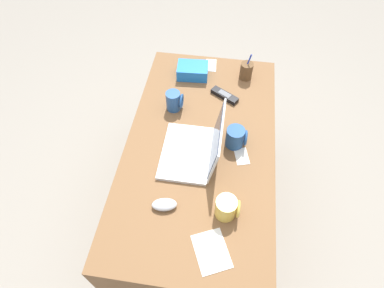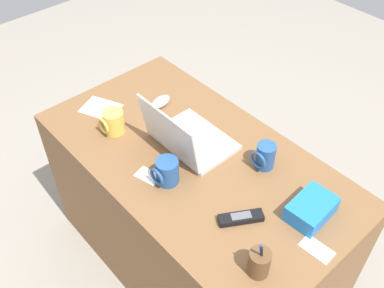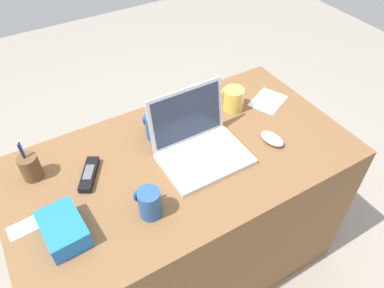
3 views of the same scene
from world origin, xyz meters
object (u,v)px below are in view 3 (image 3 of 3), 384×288
object	(u,v)px
cordless_phone	(89,174)
pen_holder	(30,167)
computer_mouse	(272,139)
coffee_mug_spare	(156,125)
coffee_mug_white	(233,99)
laptop	(199,144)
coffee_mug_tall	(149,202)
snack_bag	(63,229)

from	to	relation	value
cordless_phone	pen_holder	distance (m)	0.20
computer_mouse	coffee_mug_spare	world-z (taller)	coffee_mug_spare
computer_mouse	coffee_mug_white	size ratio (longest dim) A/B	1.05
laptop	coffee_mug_tall	xyz separation A→B (m)	(-0.28, -0.15, 0.01)
pen_holder	snack_bag	xyz separation A→B (m)	(0.03, -0.30, -0.02)
coffee_mug_white	coffee_mug_spare	size ratio (longest dim) A/B	0.98
laptop	snack_bag	xyz separation A→B (m)	(-0.55, -0.09, -0.01)
cordless_phone	coffee_mug_tall	bearing A→B (deg)	-64.56
pen_holder	coffee_mug_white	bearing A→B (deg)	-2.67
coffee_mug_tall	coffee_mug_spare	distance (m)	0.38
coffee_mug_white	computer_mouse	bearing A→B (deg)	-88.30
cordless_phone	coffee_mug_white	bearing A→B (deg)	5.41
coffee_mug_tall	pen_holder	world-z (taller)	pen_holder
laptop	coffee_mug_spare	size ratio (longest dim) A/B	3.14
coffee_mug_tall	computer_mouse	bearing A→B (deg)	5.99
coffee_mug_white	coffee_mug_tall	size ratio (longest dim) A/B	0.95
laptop	pen_holder	distance (m)	0.61
coffee_mug_tall	pen_holder	xyz separation A→B (m)	(-0.29, 0.36, -0.00)
laptop	coffee_mug_white	xyz separation A→B (m)	(0.27, 0.17, 0.00)
coffee_mug_white	cordless_phone	size ratio (longest dim) A/B	0.64
coffee_mug_white	laptop	bearing A→B (deg)	-148.88
laptop	pen_holder	bearing A→B (deg)	160.33
laptop	coffee_mug_tall	distance (m)	0.32
cordless_phone	snack_bag	world-z (taller)	snack_bag
laptop	cordless_phone	size ratio (longest dim) A/B	2.05
computer_mouse	coffee_mug_tall	xyz separation A→B (m)	(-0.56, -0.06, 0.04)
coffee_mug_tall	cordless_phone	size ratio (longest dim) A/B	0.68
snack_bag	cordless_phone	bearing A→B (deg)	53.23
cordless_phone	computer_mouse	bearing A→B (deg)	-15.86
computer_mouse	pen_holder	xyz separation A→B (m)	(-0.86, 0.30, 0.03)
laptop	coffee_mug_tall	world-z (taller)	laptop
coffee_mug_tall	coffee_mug_spare	world-z (taller)	coffee_mug_tall
coffee_mug_white	coffee_mug_tall	bearing A→B (deg)	-150.26
laptop	cordless_phone	distance (m)	0.42
coffee_mug_spare	cordless_phone	bearing A→B (deg)	-166.15
laptop	coffee_mug_spare	world-z (taller)	laptop
laptop	cordless_phone	xyz separation A→B (m)	(-0.40, 0.10, -0.04)
coffee_mug_tall	coffee_mug_spare	bearing A→B (deg)	60.14
laptop	coffee_mug_spare	bearing A→B (deg)	117.28
computer_mouse	coffee_mug_tall	size ratio (longest dim) A/B	1.00
coffee_mug_white	coffee_mug_tall	world-z (taller)	coffee_mug_tall
laptop	coffee_mug_tall	bearing A→B (deg)	-151.64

